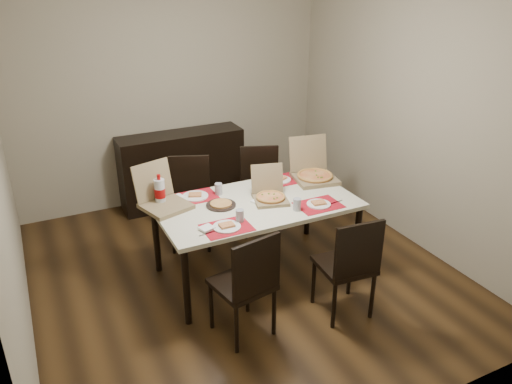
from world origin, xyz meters
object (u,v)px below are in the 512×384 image
Objects in this scene: chair_far_left at (190,197)px; chair_near_left at (247,282)px; sideboard at (182,168)px; dining_table at (256,209)px; chair_far_right at (260,186)px; dip_bowl at (263,190)px; pizza_box_center at (270,195)px; chair_near_right at (349,263)px; soda_bottle at (160,192)px.

chair_near_left is at bearing -93.98° from chair_far_left.
chair_far_left is at bearing -103.38° from sideboard.
chair_far_left reaches higher than sideboard.
dining_table is 1.94× the size of chair_far_right.
dip_bowl reaches higher than dining_table.
pizza_box_center is (0.60, 0.78, 0.29)m from chair_near_left.
chair_near_right is 1.93m from chair_far_left.
chair_near_right and chair_far_right have the same top height.
sideboard is at bearing 65.69° from soda_bottle.
chair_near_left reaches higher than dining_table.
chair_near_right reaches higher than sideboard.
chair_far_left is at bearing 176.35° from chair_far_right.
chair_near_left is at bearing -97.52° from sideboard.
sideboard is 1.85m from dining_table.
sideboard is at bearing 99.84° from dip_bowl.
chair_near_right reaches higher than dip_bowl.
chair_near_right is at bearing -8.44° from chair_near_left.
chair_near_right is 3.18× the size of soda_bottle.
chair_far_right is 9.15× the size of dip_bowl.
sideboard is 1.61× the size of chair_near_left.
soda_bottle reaches higher than sideboard.
dip_bowl is at bearing -7.91° from soda_bottle.
pizza_box_center reaches higher than chair_near_left.
chair_far_left and chair_far_right have the same top height.
dining_table is at bearing -118.99° from chair_far_right.
dip_bowl is at bearing -114.50° from chair_far_right.
sideboard is 2.65m from chair_near_left.
chair_far_right is at bearing -3.65° from chair_far_left.
pizza_box_center is at bearing 105.88° from chair_near_right.
chair_near_left is 1.03m from pizza_box_center.
pizza_box_center is at bearing -5.97° from dining_table.
chair_far_right is (0.05, 1.73, 0.00)m from chair_near_right.
chair_far_right reaches higher than dip_bowl.
soda_bottle is at bearing 133.48° from chair_near_right.
sideboard is at bearing 100.46° from chair_near_right.
soda_bottle reaches higher than chair_near_right.
dining_table is 0.88m from soda_bottle.
dining_table is at bearing -22.44° from soda_bottle.
soda_bottle is at bearing -114.31° from sideboard.
dip_bowl is (0.63, 0.99, 0.25)m from chair_near_left.
chair_near_left is 1.84m from chair_far_right.
dip_bowl is at bearing -52.00° from chair_far_left.
soda_bottle reaches higher than chair_near_left.
chair_far_left is 1.00× the size of chair_far_right.
pizza_box_center reaches higher than sideboard.
pizza_box_center is at bearing -20.23° from soda_bottle.
chair_near_left is at bearing -119.58° from chair_far_right.
dining_table is 4.53× the size of pizza_box_center.
soda_bottle reaches higher than dining_table.
pizza_box_center is (0.48, -0.87, 0.29)m from chair_far_left.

